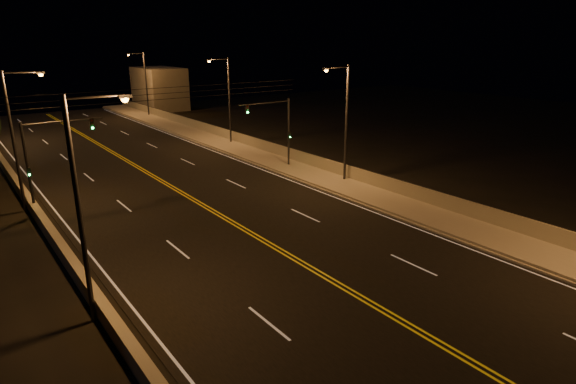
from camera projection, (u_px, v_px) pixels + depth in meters
road at (243, 228)px, 29.54m from camera, size 18.00×120.00×0.02m
sidewalk at (368, 194)px, 35.58m from camera, size 3.60×120.00×0.30m
curb at (349, 200)px, 34.55m from camera, size 0.14×120.00×0.15m
parapet_wall at (384, 182)px, 36.32m from camera, size 0.30×120.00×1.00m
jersey_barrier at (72, 265)px, 23.86m from camera, size 0.45×120.00×0.84m
distant_building_right at (159, 88)px, 78.82m from camera, size 6.00×10.00×6.64m
parapet_rail at (384, 175)px, 36.15m from camera, size 0.06×120.00×0.06m
lane_markings at (243, 229)px, 29.48m from camera, size 17.32×116.00×0.00m
streetlight_1 at (344, 117)px, 37.20m from camera, size 2.55×0.28×9.25m
streetlight_2 at (227, 96)px, 51.28m from camera, size 2.55×0.28×9.25m
streetlight_3 at (144, 80)px, 70.08m from camera, size 2.55×0.28×9.25m
streetlight_4 at (85, 197)px, 18.46m from camera, size 2.55×0.28×9.25m
streetlight_5 at (17, 133)px, 31.10m from camera, size 2.55×0.28×9.25m
traffic_signal_right at (279, 126)px, 41.78m from camera, size 5.11×0.31×6.17m
traffic_signal_left at (43, 156)px, 31.18m from camera, size 5.11×0.31×6.17m
overhead_wires at (171, 93)px, 34.58m from camera, size 22.00×0.03×0.83m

